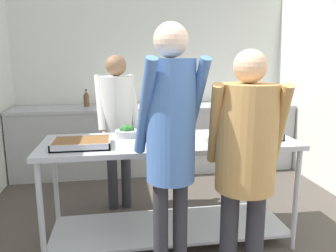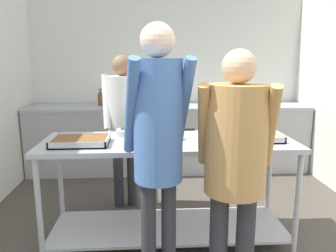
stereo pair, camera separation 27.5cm
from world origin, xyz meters
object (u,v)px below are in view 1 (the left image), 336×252
object	(u,v)px
serving_tray_roast	(82,143)
guest_serving_left	(171,133)
guest_serving_right	(246,150)
cook_behind_counter	(117,116)
plate_stack	(206,137)
water_bottle	(86,99)
broccoli_bowl	(127,132)
serving_tray_vegetables	(251,136)
sauce_pan	(166,134)

from	to	relation	value
serving_tray_roast	guest_serving_left	world-z (taller)	guest_serving_left
guest_serving_right	cook_behind_counter	size ratio (longest dim) A/B	1.01
plate_stack	water_bottle	size ratio (longest dim) A/B	0.99
broccoli_bowl	serving_tray_vegetables	world-z (taller)	broccoli_bowl
broccoli_bowl	cook_behind_counter	xyz separation A→B (m)	(-0.08, 0.53, 0.06)
serving_tray_vegetables	cook_behind_counter	world-z (taller)	cook_behind_counter
serving_tray_roast	plate_stack	bearing A→B (deg)	2.74
guest_serving_left	guest_serving_right	distance (m)	0.50
serving_tray_roast	serving_tray_vegetables	xyz separation A→B (m)	(1.40, 0.03, -0.00)
water_bottle	guest_serving_right	bearing A→B (deg)	-65.60
serving_tray_vegetables	guest_serving_left	world-z (taller)	guest_serving_left
guest_serving_left	broccoli_bowl	bearing A→B (deg)	105.62
plate_stack	guest_serving_left	size ratio (longest dim) A/B	0.13
serving_tray_roast	guest_serving_right	bearing A→B (deg)	-29.61
guest_serving_right	water_bottle	distance (m)	2.94
broccoli_bowl	guest_serving_left	distance (m)	0.92
water_bottle	guest_serving_left	bearing A→B (deg)	-74.58
plate_stack	water_bottle	xyz separation A→B (m)	(-1.14, 2.01, 0.11)
broccoli_bowl	plate_stack	distance (m)	0.70
sauce_pan	cook_behind_counter	bearing A→B (deg)	119.91
serving_tray_vegetables	water_bottle	distance (m)	2.54
sauce_pan	cook_behind_counter	xyz separation A→B (m)	(-0.40, 0.69, 0.04)
broccoli_bowl	water_bottle	world-z (taller)	water_bottle
serving_tray_roast	sauce_pan	size ratio (longest dim) A/B	1.20
sauce_pan	broccoli_bowl	bearing A→B (deg)	153.10
broccoli_bowl	water_bottle	bearing A→B (deg)	105.32
serving_tray_roast	sauce_pan	xyz separation A→B (m)	(0.68, 0.12, 0.03)
guest_serving_right	cook_behind_counter	xyz separation A→B (m)	(-0.80, 1.43, 0.00)
serving_tray_vegetables	broccoli_bowl	bearing A→B (deg)	166.39
broccoli_bowl	sauce_pan	bearing A→B (deg)	-26.90
guest_serving_left	serving_tray_roast	bearing A→B (deg)	135.85
serving_tray_roast	guest_serving_left	bearing A→B (deg)	-44.15
serving_tray_roast	plate_stack	distance (m)	1.02
serving_tray_roast	sauce_pan	bearing A→B (deg)	10.11
broccoli_bowl	serving_tray_vegetables	distance (m)	1.08
broccoli_bowl	plate_stack	world-z (taller)	broccoli_bowl
plate_stack	guest_serving_left	distance (m)	0.78
cook_behind_counter	guest_serving_left	bearing A→B (deg)	-77.15
water_bottle	plate_stack	bearing A→B (deg)	-60.44
guest_serving_right	water_bottle	size ratio (longest dim) A/B	7.04
guest_serving_left	guest_serving_right	size ratio (longest dim) A/B	1.09
serving_tray_roast	guest_serving_right	size ratio (longest dim) A/B	0.27
sauce_pan	guest_serving_right	xyz separation A→B (m)	(0.41, -0.74, 0.04)
broccoli_bowl	guest_serving_right	size ratio (longest dim) A/B	0.12
serving_tray_roast	guest_serving_right	distance (m)	1.25
guest_serving_left	cook_behind_counter	size ratio (longest dim) A/B	1.11
broccoli_bowl	guest_serving_left	bearing A→B (deg)	-74.38
sauce_pan	guest_serving_right	world-z (taller)	guest_serving_right
plate_stack	cook_behind_counter	bearing A→B (deg)	133.71
guest_serving_left	sauce_pan	bearing A→B (deg)	83.68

